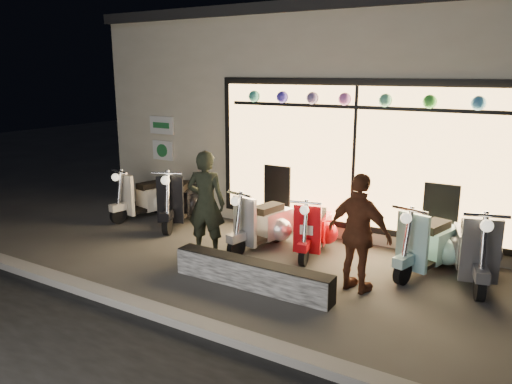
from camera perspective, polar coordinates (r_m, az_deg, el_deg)
ground at (r=7.87m, az=0.10°, el=-8.68°), size 40.00×40.00×0.00m
kerb at (r=6.38m, az=-9.54°, el=-13.91°), size 40.00×0.25×0.12m
shop_building at (r=11.86m, az=12.87°, el=9.02°), size 10.20×6.23×4.20m
graffiti_barrier at (r=7.14m, az=-0.48°, el=-9.38°), size 2.45×0.28×0.40m
scooter_silver at (r=8.70m, az=1.15°, el=-3.56°), size 0.63×1.46×1.04m
scooter_red at (r=8.53m, az=6.68°, el=-4.16°), size 0.62×1.39×0.99m
scooter_black at (r=10.18m, az=-8.78°, el=-0.94°), size 0.93×1.55×1.13m
scooter_cream at (r=10.71m, az=-12.09°, el=-0.57°), size 0.67×1.45×1.03m
scooter_blue at (r=8.11m, az=19.32°, el=-5.56°), size 0.74×1.51×1.07m
scooter_grey at (r=8.06m, az=23.58°, el=-5.87°), size 0.79×1.59×1.13m
man at (r=8.23m, az=-5.74°, el=-1.30°), size 0.74×0.59×1.76m
woman at (r=6.97m, az=11.72°, el=-4.68°), size 1.04×0.61×1.67m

